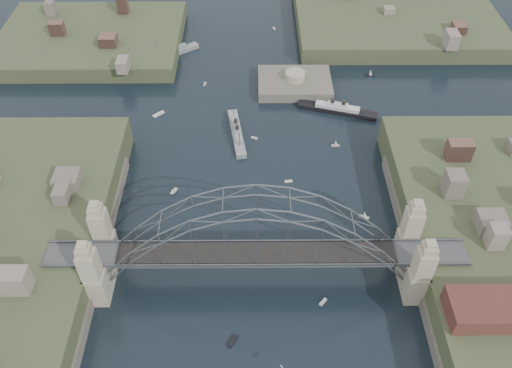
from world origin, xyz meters
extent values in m
plane|color=black|center=(0.00, 0.00, 0.00)|extent=(500.00, 500.00, 0.00)
cube|color=#4A4A4D|center=(0.00, 0.00, 8.00)|extent=(84.00, 6.00, 0.70)
cube|color=#555B61|center=(0.00, -3.00, 8.55)|extent=(84.00, 0.25, 0.50)
cube|color=#555B61|center=(0.00, 3.00, 8.55)|extent=(84.00, 0.25, 0.50)
cube|color=black|center=(0.00, 0.00, 8.55)|extent=(55.20, 5.20, 0.35)
cube|color=tan|center=(-31.50, -5.00, 8.85)|extent=(3.40, 3.40, 17.70)
cube|color=tan|center=(-31.50, 5.00, 8.85)|extent=(3.40, 3.40, 17.70)
cube|color=tan|center=(31.50, -5.00, 8.85)|extent=(3.40, 3.40, 17.70)
cube|color=tan|center=(31.50, 5.00, 8.85)|extent=(3.40, 3.40, 17.70)
cube|color=tan|center=(-31.50, 0.00, 4.00)|extent=(4.08, 13.80, 8.00)
cube|color=tan|center=(31.50, 0.00, 4.00)|extent=(4.08, 13.80, 8.00)
cube|color=#605A4E|center=(-35.50, 0.00, 1.00)|extent=(6.00, 70.00, 4.00)
cube|color=#605A4E|center=(35.50, 0.00, 1.00)|extent=(6.00, 70.00, 4.00)
cube|color=#40492B|center=(-55.00, 95.00, 0.50)|extent=(60.00, 45.00, 9.00)
cube|color=#40492B|center=(50.00, 110.00, 0.75)|extent=(70.00, 55.00, 9.50)
cube|color=#605A4E|center=(12.00, 70.00, -0.50)|extent=(22.00, 16.00, 7.00)
cylinder|color=tan|center=(12.00, 70.00, 4.20)|extent=(6.00, 6.00, 2.40)
cube|color=#592D26|center=(44.00, -14.00, 10.00)|extent=(20.00, 8.00, 4.00)
cube|color=#959A9D|center=(-5.10, 47.28, 0.44)|extent=(5.62, 20.09, 1.77)
cube|color=#959A9D|center=(-5.10, 47.28, 1.77)|extent=(3.61, 11.13, 1.33)
cube|color=#959A9D|center=(-5.10, 47.28, 2.77)|extent=(2.19, 5.14, 0.89)
cylinder|color=black|center=(-4.89, 45.90, 3.54)|extent=(0.96, 0.96, 1.77)
cylinder|color=black|center=(-5.31, 48.65, 3.54)|extent=(0.96, 0.96, 1.77)
cylinder|color=#555B61|center=(-4.20, 41.37, 3.32)|extent=(0.18, 0.18, 4.43)
cylinder|color=#555B61|center=(-5.99, 53.18, 3.32)|extent=(0.18, 0.18, 4.43)
cube|color=#959A9D|center=(-26.84, 89.16, 0.45)|extent=(16.15, 12.59, 1.81)
cube|color=#959A9D|center=(-26.84, 89.16, 1.81)|extent=(9.18, 7.33, 1.36)
cube|color=#959A9D|center=(-26.84, 89.16, 2.83)|extent=(4.47, 3.75, 0.91)
cylinder|color=black|center=(-27.87, 88.42, 3.62)|extent=(0.90, 0.90, 1.81)
cylinder|color=black|center=(-25.81, 89.90, 3.62)|extent=(0.90, 0.90, 1.81)
cylinder|color=#555B61|center=(-31.25, 85.99, 3.39)|extent=(0.18, 0.18, 4.53)
cylinder|color=#555B61|center=(-22.43, 92.33, 3.39)|extent=(0.18, 0.18, 4.53)
cube|color=black|center=(23.57, 57.60, 0.42)|extent=(22.86, 9.56, 1.67)
cube|color=silver|center=(23.57, 57.60, 1.67)|extent=(12.75, 5.86, 1.25)
cube|color=silver|center=(23.57, 57.60, 2.61)|extent=(5.98, 3.29, 0.83)
cylinder|color=black|center=(22.04, 58.06, 3.33)|extent=(1.13, 1.13, 1.67)
cylinder|color=black|center=(25.11, 57.14, 3.33)|extent=(1.13, 1.13, 1.67)
cylinder|color=#555B61|center=(16.99, 59.57, 3.13)|extent=(0.17, 0.17, 4.17)
cylinder|color=#555B61|center=(30.16, 55.63, 3.13)|extent=(0.17, 0.17, 4.17)
cube|color=silver|center=(-20.01, 25.53, 0.15)|extent=(1.79, 2.30, 0.45)
cube|color=silver|center=(-20.01, 25.53, 0.55)|extent=(1.23, 1.47, 0.40)
cylinder|color=black|center=(-20.01, 25.53, 1.00)|extent=(0.16, 0.16, 0.70)
cube|color=silver|center=(8.16, 28.86, 0.15)|extent=(2.00, 0.90, 0.45)
cube|color=silver|center=(-4.67, -14.51, 0.15)|extent=(2.13, 2.80, 0.45)
cube|color=silver|center=(21.39, 42.44, 0.15)|extent=(2.28, 0.77, 0.45)
cylinder|color=#555B61|center=(21.39, 42.44, 1.20)|extent=(0.08, 0.08, 2.20)
cone|color=silver|center=(21.39, 42.44, 1.20)|extent=(1.25, 1.01, 1.92)
cube|color=silver|center=(-27.75, 56.57, 0.15)|extent=(3.42, 3.28, 0.45)
cube|color=silver|center=(-0.31, 45.76, 0.15)|extent=(1.84, 1.25, 0.45)
cube|color=silver|center=(-15.40, 71.62, 0.15)|extent=(1.07, 2.04, 0.45)
cube|color=silver|center=(-15.40, 71.62, 0.55)|extent=(0.80, 1.26, 0.40)
cylinder|color=black|center=(-15.40, 71.62, 1.00)|extent=(0.16, 0.16, 0.70)
cube|color=silver|center=(25.13, 16.80, 0.15)|extent=(2.55, 1.65, 0.45)
cylinder|color=#555B61|center=(25.13, 16.80, 1.20)|extent=(0.08, 0.08, 2.20)
cone|color=silver|center=(25.13, 16.80, 1.20)|extent=(1.53, 1.39, 1.92)
cube|color=silver|center=(6.80, 106.26, 0.15)|extent=(1.23, 1.81, 0.45)
cube|color=silver|center=(6.80, 106.26, 0.55)|extent=(0.87, 1.15, 0.40)
cylinder|color=black|center=(6.80, 106.26, 1.00)|extent=(0.16, 0.16, 0.70)
cube|color=silver|center=(-37.06, 33.21, 0.15)|extent=(3.09, 1.43, 0.45)
cube|color=silver|center=(13.39, -6.01, 0.15)|extent=(1.77, 1.90, 0.45)
cube|color=silver|center=(36.13, 76.37, 0.15)|extent=(2.67, 0.91, 0.45)
cylinder|color=#555B61|center=(36.13, 76.37, 1.20)|extent=(0.08, 0.08, 2.20)
cone|color=silver|center=(36.13, 76.37, 1.20)|extent=(1.25, 1.01, 1.92)
camera|label=1|loc=(-0.46, -64.44, 91.40)|focal=36.82mm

